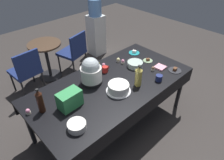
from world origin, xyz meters
TOP-DOWN VIEW (x-y plane):
  - ground at (0.00, 0.00)m, footprint 9.00×9.00m
  - potluck_table at (0.00, 0.00)m, footprint 2.20×1.10m
  - frosted_layer_cake at (-0.06, -0.18)m, footprint 0.31×0.31m
  - slow_cooker at (-0.18, 0.19)m, footprint 0.28×0.28m
  - glass_salad_bowl at (0.52, 0.06)m, footprint 0.23×0.23m
  - ceramic_snack_bowl at (-0.77, -0.30)m, footprint 0.19×0.19m
  - dessert_plate_teal at (0.82, 0.34)m, footprint 0.17×0.17m
  - dessert_plate_sage at (0.78, 0.03)m, footprint 0.15×0.15m
  - dessert_plate_charcoal at (0.85, -0.40)m, footprint 0.18×0.18m
  - cupcake_berry at (-1.03, 0.23)m, footprint 0.05×0.05m
  - cupcake_cocoa at (0.17, 0.36)m, footprint 0.05×0.05m
  - cupcake_mint at (0.62, -0.19)m, footprint 0.05×0.05m
  - cupcake_rose at (0.43, 0.32)m, footprint 0.05×0.05m
  - cupcake_vanilla at (0.45, 0.24)m, footprint 0.05×0.05m
  - soda_bottle_cola at (-0.90, 0.16)m, footprint 0.07×0.07m
  - soda_bottle_ginger_ale at (0.21, -0.26)m, footprint 0.09×0.09m
  - coffee_mug_red at (0.11, 0.26)m, footprint 0.12×0.08m
  - coffee_mug_olive at (0.08, 0.42)m, footprint 0.12×0.08m
  - coffee_mug_navy at (0.49, -0.38)m, footprint 0.13×0.09m
  - soda_carton at (-0.63, 0.01)m, footprint 0.27×0.17m
  - paper_napkin_stack at (0.76, -0.22)m, footprint 0.15×0.15m
  - maroon_chair_left at (-0.54, 1.50)m, footprint 0.47×0.47m
  - maroon_chair_right at (0.42, 1.51)m, footprint 0.54×0.54m
  - round_cafe_table at (-0.05, 1.73)m, footprint 0.60×0.60m
  - water_cooler at (1.25, 1.83)m, footprint 0.32×0.32m

SIDE VIEW (x-z plane):
  - ground at x=0.00m, z-range 0.00..0.00m
  - maroon_chair_left at x=-0.54m, z-range 0.07..0.92m
  - maroon_chair_right at x=0.42m, z-range 0.07..0.92m
  - round_cafe_table at x=-0.05m, z-range 0.14..0.86m
  - water_cooler at x=1.25m, z-range -0.03..1.21m
  - potluck_table at x=0.00m, z-range 0.31..1.06m
  - dessert_plate_sage at x=0.78m, z-range 0.74..0.78m
  - dessert_plate_charcoal at x=0.85m, z-range 0.74..0.78m
  - dessert_plate_teal at x=0.82m, z-range 0.74..0.79m
  - paper_napkin_stack at x=0.76m, z-range 0.75..0.77m
  - cupcake_berry at x=-1.03m, z-range 0.75..0.82m
  - cupcake_cocoa at x=0.17m, z-range 0.75..0.82m
  - cupcake_mint at x=0.62m, z-range 0.75..0.82m
  - cupcake_rose at x=0.43m, z-range 0.75..0.82m
  - cupcake_vanilla at x=0.45m, z-range 0.75..0.82m
  - ceramic_snack_bowl at x=-0.77m, z-range 0.75..0.83m
  - glass_salad_bowl at x=0.52m, z-range 0.75..0.83m
  - coffee_mug_navy at x=0.49m, z-range 0.75..0.83m
  - coffee_mug_red at x=0.11m, z-range 0.75..0.84m
  - coffee_mug_olive at x=0.08m, z-range 0.75..0.84m
  - frosted_layer_cake at x=-0.06m, z-range 0.75..0.86m
  - soda_carton at x=-0.63m, z-range 0.75..0.95m
  - soda_bottle_ginger_ale at x=0.21m, z-range 0.74..1.03m
  - soda_bottle_cola at x=-0.90m, z-range 0.74..1.05m
  - slow_cooker at x=-0.18m, z-range 0.74..1.10m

